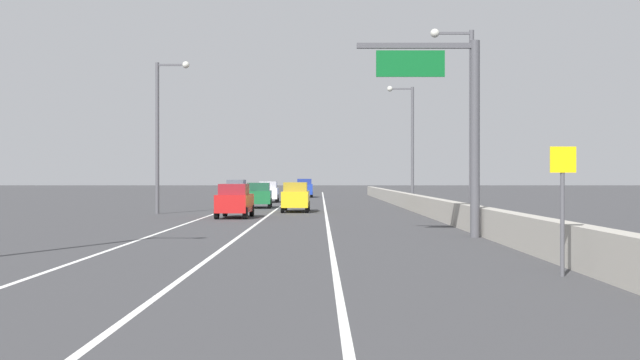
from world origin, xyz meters
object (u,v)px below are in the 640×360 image
(car_blue_3, at_px, (301,188))
(car_red_0, at_px, (231,201))
(car_green_1, at_px, (255,195))
(car_white_2, at_px, (265,192))
(lamp_post_left_mid, at_px, (158,126))
(car_gray_5, at_px, (234,191))
(lamp_post_right_second, at_px, (463,111))
(overhead_sign_gantry, at_px, (452,113))
(speed_advisory_sign, at_px, (559,200))
(lamp_post_right_third, at_px, (406,137))
(car_yellow_4, at_px, (292,197))

(car_blue_3, bearing_deg, car_red_0, -93.75)
(car_green_1, bearing_deg, car_white_2, 90.66)
(car_red_0, height_order, car_green_1, car_red_0)
(lamp_post_left_mid, distance_m, car_gray_5, 23.22)
(lamp_post_right_second, bearing_deg, overhead_sign_gantry, -103.07)
(speed_advisory_sign, distance_m, car_blue_3, 72.68)
(lamp_post_left_mid, bearing_deg, lamp_post_right_second, -32.35)
(overhead_sign_gantry, distance_m, car_green_1, 30.89)
(car_green_1, height_order, car_gray_5, car_gray_5)
(lamp_post_right_second, bearing_deg, lamp_post_right_third, 90.13)
(car_red_0, bearing_deg, car_green_1, 89.09)
(car_yellow_4, distance_m, car_gray_5, 20.59)
(lamp_post_left_mid, distance_m, car_blue_3, 42.13)
(lamp_post_right_third, distance_m, car_green_1, 13.10)
(car_gray_5, bearing_deg, speed_advisory_sign, -76.22)
(lamp_post_right_third, bearing_deg, car_white_2, 140.65)
(car_green_1, height_order, car_blue_3, car_blue_3)
(car_white_2, bearing_deg, lamp_post_right_second, -70.64)
(car_red_0, height_order, car_gray_5, car_gray_5)
(lamp_post_left_mid, height_order, car_red_0, lamp_post_left_mid)
(car_white_2, bearing_deg, car_yellow_4, -81.12)
(lamp_post_right_second, relative_size, car_gray_5, 2.15)
(lamp_post_right_second, relative_size, car_white_2, 2.16)
(speed_advisory_sign, xyz_separation_m, car_gray_5, (-13.21, 53.86, -0.73))
(car_yellow_4, bearing_deg, car_blue_3, 90.30)
(overhead_sign_gantry, height_order, speed_advisory_sign, overhead_sign_gantry)
(lamp_post_left_mid, bearing_deg, car_red_0, -43.72)
(lamp_post_right_third, relative_size, car_green_1, 2.25)
(lamp_post_right_third, xyz_separation_m, car_yellow_4, (-8.72, -10.37, -4.55))
(lamp_post_left_mid, xyz_separation_m, car_blue_3, (8.14, 41.09, -4.47))
(car_blue_3, bearing_deg, speed_advisory_sign, -84.15)
(lamp_post_right_third, xyz_separation_m, car_blue_3, (-8.91, 27.76, -4.47))
(car_gray_5, bearing_deg, overhead_sign_gantry, -73.13)
(overhead_sign_gantry, height_order, car_yellow_4, overhead_sign_gantry)
(speed_advisory_sign, xyz_separation_m, car_white_2, (-10.35, 54.25, -0.81))
(lamp_post_left_mid, height_order, car_blue_3, lamp_post_left_mid)
(lamp_post_right_second, distance_m, car_blue_3, 52.88)
(speed_advisory_sign, xyz_separation_m, car_blue_3, (-7.41, 72.29, -0.71))
(car_green_1, height_order, car_white_2, car_white_2)
(speed_advisory_sign, bearing_deg, car_white_2, 100.80)
(overhead_sign_gantry, distance_m, car_blue_3, 61.04)
(car_blue_3, xyz_separation_m, car_yellow_4, (0.20, -38.13, -0.08))
(car_white_2, height_order, car_yellow_4, car_yellow_4)
(speed_advisory_sign, height_order, car_red_0, speed_advisory_sign)
(lamp_post_right_third, xyz_separation_m, lamp_post_left_mid, (-17.05, -13.33, 0.00))
(car_red_0, relative_size, car_gray_5, 0.91)
(overhead_sign_gantry, height_order, car_green_1, overhead_sign_gantry)
(car_yellow_4, bearing_deg, car_white_2, 98.88)
(overhead_sign_gantry, distance_m, lamp_post_right_third, 32.83)
(overhead_sign_gantry, bearing_deg, car_green_1, 108.56)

